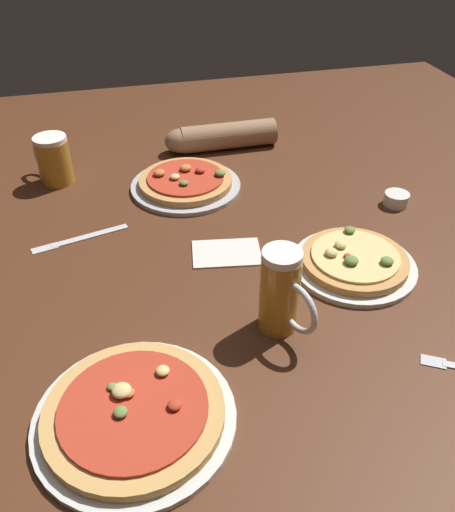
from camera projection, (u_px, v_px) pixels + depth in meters
ground_plane at (228, 269)px, 1.19m from camera, size 2.40×2.40×0.03m
pizza_plate_near at (354, 262)px, 1.16m from camera, size 0.27×0.27×0.05m
pizza_plate_far at (186, 183)px, 1.44m from camera, size 0.30×0.30×0.05m
pizza_plate_side at (134, 414)px, 0.84m from camera, size 0.32×0.32×0.05m
beer_mug_dark at (53, 160)px, 1.45m from camera, size 0.11×0.13×0.13m
beer_mug_amber at (282, 293)px, 0.97m from camera, size 0.08×0.13×0.17m
ramekin_sauce at (396, 199)px, 1.38m from camera, size 0.06×0.06×0.03m
napkin_folded at (227, 252)px, 1.21m from camera, size 0.17×0.13×0.01m
knife_right at (80, 238)px, 1.26m from camera, size 0.23×0.07×0.01m
diner_arm at (217, 137)px, 1.63m from camera, size 0.34×0.08×0.08m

